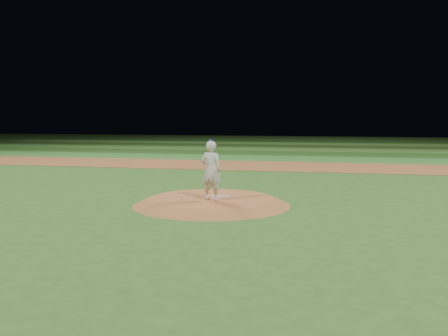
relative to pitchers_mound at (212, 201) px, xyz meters
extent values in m
plane|color=#2B561C|center=(0.00, 0.00, -0.12)|extent=(120.00, 120.00, 0.00)
cube|color=brown|center=(0.00, 14.00, -0.12)|extent=(70.00, 6.00, 0.02)
cube|color=#2D6B27|center=(0.00, 19.50, -0.12)|extent=(70.00, 5.00, 0.02)
cube|color=#1F4516|center=(0.00, 24.50, -0.12)|extent=(70.00, 5.00, 0.02)
cube|color=#346625|center=(0.00, 29.50, -0.12)|extent=(70.00, 5.00, 0.02)
cube|color=#1F3F14|center=(0.00, 34.50, -0.12)|extent=(70.00, 5.00, 0.02)
cube|color=#3F782B|center=(0.00, 39.50, -0.12)|extent=(70.00, 5.00, 0.02)
cube|color=#214E19|center=(0.00, 44.50, -0.12)|extent=(70.00, 5.00, 0.02)
cone|color=#9B5C30|center=(0.00, 0.00, 0.00)|extent=(5.50, 5.50, 0.25)
cube|color=silver|center=(0.24, 0.33, 0.14)|extent=(0.69, 0.26, 0.03)
ellipsoid|color=silver|center=(-1.10, -0.03, 0.16)|extent=(0.11, 0.11, 0.06)
imported|color=silver|center=(0.10, -0.47, 1.14)|extent=(0.83, 0.64, 2.04)
ellipsoid|color=black|center=(0.10, -0.47, 2.14)|extent=(0.22, 0.22, 0.15)
camera|label=1|loc=(4.16, -16.77, 3.00)|focal=40.00mm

